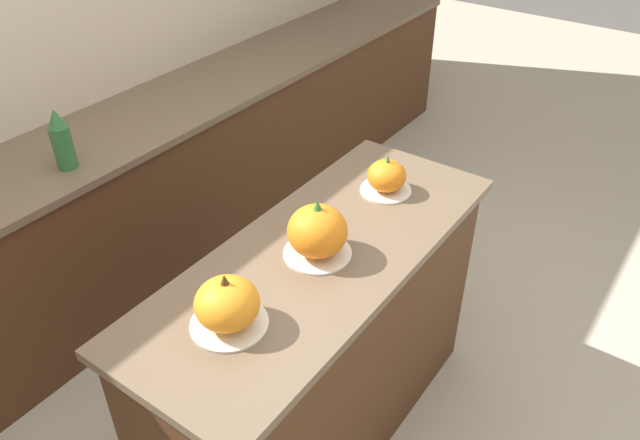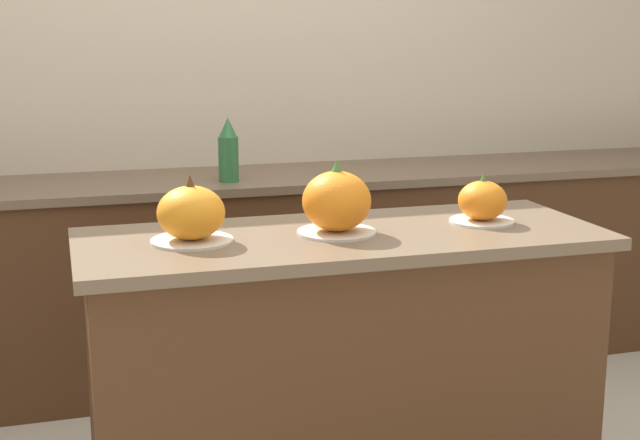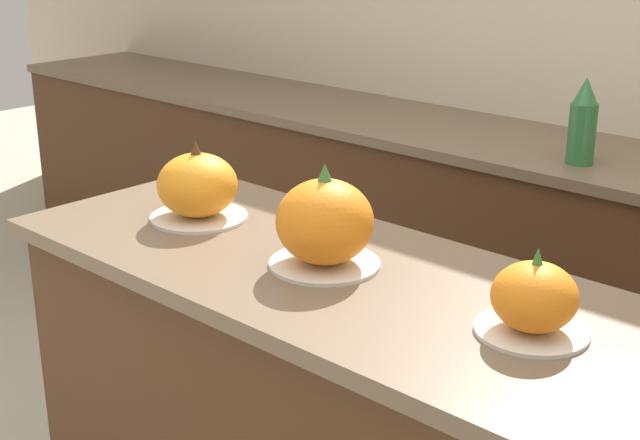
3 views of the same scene
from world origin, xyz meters
TOP-DOWN VIEW (x-y plane):
  - back_counter at (0.00, 1.35)m, footprint 6.00×0.60m
  - pumpkin_cake_left at (-0.43, 0.02)m, footprint 0.23×0.23m
  - pumpkin_cake_center at (-0.02, 0.00)m, footprint 0.23×0.23m
  - pumpkin_cake_right at (0.44, 0.01)m, footprint 0.19×0.19m
  - bottle_tall at (-0.09, 1.23)m, footprint 0.08×0.08m

SIDE VIEW (x-z plane):
  - back_counter at x=0.00m, z-range 0.00..0.89m
  - pumpkin_cake_right at x=0.44m, z-range 0.93..1.08m
  - bottle_tall at x=-0.09m, z-range 0.89..1.15m
  - pumpkin_cake_left at x=-0.43m, z-range 0.93..1.11m
  - pumpkin_cake_center at x=-0.02m, z-range 0.93..1.14m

